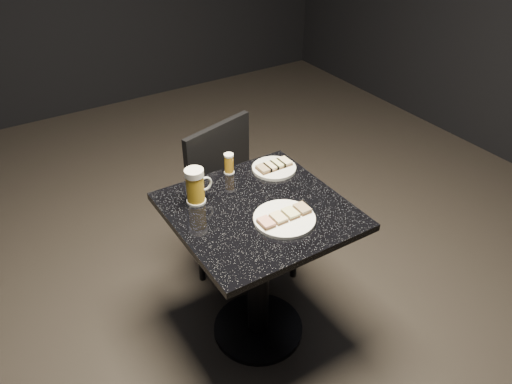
{
  "coord_description": "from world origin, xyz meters",
  "views": [
    {
      "loc": [
        -0.9,
        -1.4,
        1.97
      ],
      "look_at": [
        0.0,
        0.02,
        0.82
      ],
      "focal_mm": 35.0,
      "sensor_mm": 36.0,
      "label": 1
    }
  ],
  "objects_px": {
    "plate_small": "(274,168)",
    "plate_large": "(284,219)",
    "table": "(258,252)",
    "beer_tumbler": "(229,164)",
    "chair": "(237,199)",
    "beer_mug": "(196,186)"
  },
  "relations": [
    {
      "from": "plate_small",
      "to": "beer_mug",
      "type": "distance_m",
      "value": 0.43
    },
    {
      "from": "beer_mug",
      "to": "beer_tumbler",
      "type": "relative_size",
      "value": 1.61
    },
    {
      "from": "beer_mug",
      "to": "beer_tumbler",
      "type": "height_order",
      "value": "beer_mug"
    },
    {
      "from": "table",
      "to": "beer_mug",
      "type": "xyz_separation_m",
      "value": [
        -0.2,
        0.18,
        0.32
      ]
    },
    {
      "from": "beer_mug",
      "to": "plate_large",
      "type": "bearing_deg",
      "value": -51.61
    },
    {
      "from": "chair",
      "to": "beer_mug",
      "type": "bearing_deg",
      "value": -144.47
    },
    {
      "from": "table",
      "to": "chair",
      "type": "xyz_separation_m",
      "value": [
        0.13,
        0.41,
        -0.01
      ]
    },
    {
      "from": "beer_tumbler",
      "to": "chair",
      "type": "distance_m",
      "value": 0.33
    },
    {
      "from": "plate_small",
      "to": "plate_large",
      "type": "bearing_deg",
      "value": -117.75
    },
    {
      "from": "table",
      "to": "beer_tumbler",
      "type": "relative_size",
      "value": 7.65
    },
    {
      "from": "plate_small",
      "to": "table",
      "type": "xyz_separation_m",
      "value": [
        -0.22,
        -0.22,
        -0.25
      ]
    },
    {
      "from": "beer_mug",
      "to": "plate_small",
      "type": "bearing_deg",
      "value": 5.35
    },
    {
      "from": "plate_large",
      "to": "table",
      "type": "relative_size",
      "value": 0.33
    },
    {
      "from": "beer_tumbler",
      "to": "chair",
      "type": "height_order",
      "value": "chair"
    },
    {
      "from": "beer_tumbler",
      "to": "beer_mug",
      "type": "bearing_deg",
      "value": -151.14
    },
    {
      "from": "beer_mug",
      "to": "chair",
      "type": "bearing_deg",
      "value": 35.53
    },
    {
      "from": "beer_mug",
      "to": "chair",
      "type": "distance_m",
      "value": 0.52
    },
    {
      "from": "table",
      "to": "chair",
      "type": "height_order",
      "value": "chair"
    },
    {
      "from": "table",
      "to": "beer_mug",
      "type": "relative_size",
      "value": 4.75
    },
    {
      "from": "plate_large",
      "to": "chair",
      "type": "relative_size",
      "value": 0.28
    },
    {
      "from": "plate_large",
      "to": "plate_small",
      "type": "xyz_separation_m",
      "value": [
        0.18,
        0.34,
        0.0
      ]
    },
    {
      "from": "table",
      "to": "beer_mug",
      "type": "distance_m",
      "value": 0.42
    }
  ]
}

